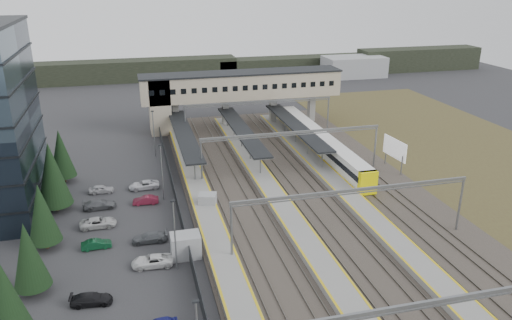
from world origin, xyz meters
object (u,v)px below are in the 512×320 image
object	(u,v)px
footbridge	(228,89)
billboard	(395,149)
relay_cabin_near	(186,246)
train	(320,143)
relay_cabin_far	(208,201)

from	to	relation	value
footbridge	billboard	bearing A→B (deg)	-55.16
relay_cabin_near	train	world-z (taller)	train
relay_cabin_far	billboard	size ratio (longest dim) A/B	0.45
billboard	relay_cabin_near	bearing A→B (deg)	-153.08
relay_cabin_far	train	world-z (taller)	train
relay_cabin_near	train	bearing A→B (deg)	46.42
relay_cabin_far	footbridge	distance (m)	38.42
relay_cabin_near	train	size ratio (longest dim) A/B	0.09
relay_cabin_near	footbridge	world-z (taller)	footbridge
footbridge	train	size ratio (longest dim) A/B	1.07
train	billboard	xyz separation A→B (m)	(8.46, -10.22, 1.55)
relay_cabin_near	billboard	distance (m)	39.54
footbridge	billboard	xyz separation A→B (m)	(20.76, -29.82, -4.44)
relay_cabin_far	footbridge	bearing A→B (deg)	74.34
relay_cabin_near	relay_cabin_far	xyz separation A→B (m)	(4.24, 11.30, -0.29)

